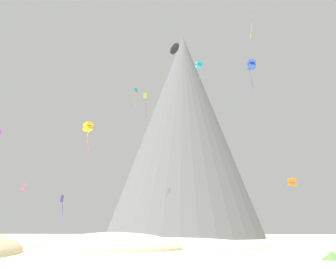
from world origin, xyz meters
TOP-DOWN VIEW (x-y plane):
  - ground_plane at (0.00, 0.00)m, footprint 400.00×400.00m
  - dune_foreground_left at (-0.05, 25.01)m, footprint 31.27×24.34m
  - dune_foreground_right at (-5.52, 16.06)m, footprint 24.34×24.24m
  - dune_back_low at (-21.79, 24.56)m, footprint 26.09×25.75m
  - bush_far_left at (16.45, 0.02)m, footprint 1.71×1.71m
  - bush_ridge_crest at (-5.97, 21.40)m, footprint 3.62×3.62m
  - bush_scatter_east at (-11.42, 20.77)m, footprint 3.71×3.71m
  - bush_mid_center at (-1.78, 11.70)m, footprint 2.26×2.26m
  - rock_massif at (-2.73, 84.79)m, footprint 57.48×58.38m
  - kite_cyan_high at (3.35, 52.56)m, footprint 1.73×1.74m
  - kite_indigo_low at (-24.17, 44.51)m, footprint 0.64×1.16m
  - kite_magenta_high at (13.79, 33.10)m, footprint 0.59×0.83m
  - kite_teal_high at (-12.73, 59.06)m, footprint 0.81×0.61m
  - kite_blue_high at (14.55, 45.05)m, footprint 1.73×1.82m
  - kite_yellow_mid at (-13.28, 26.94)m, footprint 1.70×1.67m
  - kite_lime_high at (-8.85, 51.77)m, footprint 0.95×0.72m
  - kite_orange_low at (17.84, 25.35)m, footprint 1.03×1.10m
  - kite_gold_mid at (-24.20, 58.22)m, footprint 0.57×0.50m
  - kite_black_high at (-0.80, 40.25)m, footprint 2.39×2.07m
  - kite_rainbow_low at (-26.14, 32.13)m, footprint 0.45×0.90m

SIDE VIEW (x-z plane):
  - ground_plane at x=0.00m, z-range 0.00..0.00m
  - dune_foreground_left at x=-0.05m, z-range -1.25..1.25m
  - dune_foreground_right at x=-5.52m, z-range -2.02..2.02m
  - dune_back_low at x=-21.79m, z-range -1.57..1.57m
  - bush_scatter_east at x=-11.42m, z-range 0.00..0.63m
  - bush_far_left at x=16.45m, z-range 0.00..0.69m
  - bush_mid_center at x=-1.78m, z-range 0.00..0.77m
  - bush_ridge_crest at x=-5.97m, z-range 0.00..1.07m
  - kite_indigo_low at x=-24.17m, z-range 6.01..10.19m
  - kite_orange_low at x=17.84m, z-range 8.33..9.57m
  - kite_rainbow_low at x=-26.14m, z-range 8.91..10.10m
  - kite_yellow_mid at x=-13.28m, z-range 15.66..21.35m
  - kite_gold_mid at x=-24.20m, z-range 23.16..26.61m
  - rock_massif at x=-2.73m, z-range -2.66..58.91m
  - kite_lime_high at x=-8.85m, z-range 28.22..33.92m
  - kite_teal_high at x=-12.73m, z-range 32.38..37.75m
  - kite_blue_high at x=14.55m, z-range 32.12..38.31m
  - kite_black_high at x=-0.80m, z-range 36.38..38.91m
  - kite_cyan_high at x=3.35m, z-range 36.87..41.17m
  - kite_magenta_high at x=13.79m, z-range 36.43..41.97m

